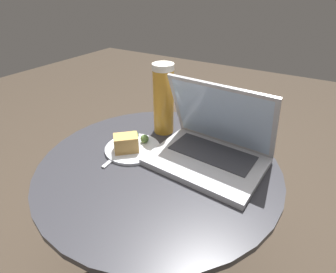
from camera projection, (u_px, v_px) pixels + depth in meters
name	position (u px, v px, depth m)	size (l,w,h in m)	color
table	(160.00, 204.00, 0.85)	(0.70, 0.70, 0.55)	#515156
laptop	(211.00, 146.00, 0.75)	(0.33, 0.25, 0.23)	#B2B2B7
beer_glass	(163.00, 99.00, 0.87)	(0.07, 0.07, 0.24)	gold
snack_plate	(131.00, 145.00, 0.81)	(0.17, 0.17, 0.06)	silver
fork	(124.00, 150.00, 0.82)	(0.03, 0.18, 0.00)	#B2B2B7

